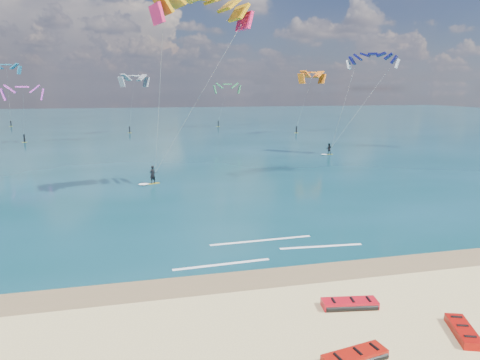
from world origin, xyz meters
name	(u,v)px	position (x,y,z in m)	size (l,w,h in m)	color
ground	(185,160)	(0.00, 40.00, 0.00)	(320.00, 320.00, 0.00)	tan
wet_sand_strip	(261,278)	(0.00, 3.00, 0.00)	(320.00, 2.40, 0.01)	brown
sea	(161,123)	(0.00, 104.00, 0.02)	(320.00, 200.00, 0.04)	#0A363B
packed_kite_mid	(349,307)	(2.96, -0.71, 0.00)	(2.59, 1.08, 0.39)	red
packed_kite_right	(463,335)	(6.23, -3.66, 0.00)	(2.34, 1.04, 0.38)	#A30C06
kitesurfer_main	(176,90)	(-2.38, 22.50, 9.15)	(11.44, 9.65, 18.02)	gold
kitesurfer_far	(352,99)	(23.04, 38.70, 7.97)	(10.13, 6.03, 15.20)	gold
shoreline_foam	(268,249)	(1.47, 6.58, 0.04)	(11.52, 3.60, 0.01)	white
distant_kites	(139,104)	(-5.63, 78.31, 6.05)	(70.28, 38.66, 14.83)	#206A8D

